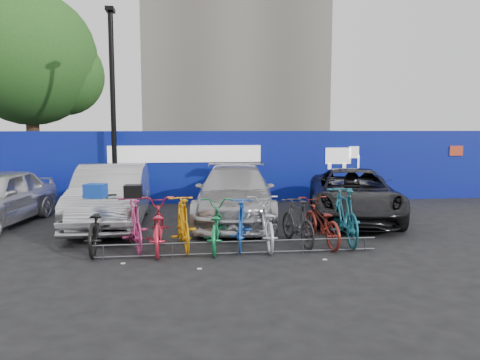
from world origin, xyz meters
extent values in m
plane|color=black|center=(0.00, 0.00, 0.00)|extent=(100.00, 100.00, 0.00)
cube|color=navy|center=(0.00, 6.00, 1.20)|extent=(22.00, 0.15, 2.40)
cube|color=white|center=(-1.00, 5.90, 1.65)|extent=(5.00, 0.02, 0.55)
cube|color=white|center=(4.20, 5.90, 1.55)|extent=(1.20, 0.02, 0.90)
cube|color=#C33C22|center=(8.50, 5.90, 1.70)|extent=(0.50, 0.02, 0.35)
cylinder|color=#382314|center=(-7.00, 10.00, 2.00)|extent=(0.50, 0.50, 4.00)
sphere|color=#1D5B1C|center=(-7.00, 10.00, 5.20)|extent=(5.20, 5.20, 5.20)
sphere|color=#1D5B1C|center=(-5.80, 10.30, 4.60)|extent=(3.20, 3.20, 3.20)
cylinder|color=black|center=(-3.20, 5.40, 3.00)|extent=(0.16, 0.16, 6.00)
cube|color=black|center=(-3.20, 5.40, 6.05)|extent=(0.25, 0.50, 0.12)
cylinder|color=#595B60|center=(0.00, -0.60, 0.28)|extent=(5.60, 0.03, 0.03)
cylinder|color=#595B60|center=(0.00, -0.60, 0.05)|extent=(5.60, 0.03, 0.03)
cylinder|color=#595B60|center=(-2.60, -0.60, 0.14)|extent=(0.03, 0.03, 0.28)
cylinder|color=#595B60|center=(-1.30, -0.60, 0.14)|extent=(0.03, 0.03, 0.28)
cylinder|color=#595B60|center=(0.00, -0.60, 0.14)|extent=(0.03, 0.03, 0.28)
cylinder|color=#595B60|center=(1.30, -0.60, 0.14)|extent=(0.03, 0.03, 0.28)
cylinder|color=#595B60|center=(2.60, -0.60, 0.14)|extent=(0.03, 0.03, 0.28)
imported|color=#ACACB1|center=(-2.91, 2.62, 0.78)|extent=(1.71, 4.77, 1.56)
imported|color=#B6B6BB|center=(0.31, 2.88, 0.74)|extent=(2.67, 5.29, 1.47)
imported|color=black|center=(3.56, 2.71, 0.69)|extent=(3.44, 5.35, 1.37)
imported|color=black|center=(-2.85, 0.16, 0.54)|extent=(0.80, 2.09, 1.09)
imported|color=#C43374|center=(-2.09, 0.13, 0.54)|extent=(0.94, 1.88, 1.09)
imported|color=red|center=(-1.61, -0.01, 0.52)|extent=(0.76, 2.00, 1.04)
imported|color=orange|center=(-1.09, 0.04, 0.55)|extent=(0.73, 1.87, 1.10)
imported|color=#177B44|center=(-0.42, -0.03, 0.49)|extent=(0.87, 1.95, 0.99)
imported|color=blue|center=(0.13, 0.01, 0.51)|extent=(0.75, 1.77, 1.03)
imported|color=#AEB1B7|center=(0.65, 0.03, 0.51)|extent=(0.75, 1.96, 1.01)
imported|color=#242426|center=(1.35, 0.08, 0.50)|extent=(0.75, 1.73, 1.01)
imported|color=maroon|center=(1.86, 0.06, 0.49)|extent=(0.85, 1.93, 0.98)
imported|color=#16586B|center=(2.40, 0.13, 0.61)|extent=(0.70, 2.06, 1.22)
cube|color=#123BA8|center=(-2.85, 0.16, 1.23)|extent=(0.47, 0.41, 0.29)
cube|color=black|center=(-2.09, 0.13, 1.22)|extent=(0.36, 0.32, 0.26)
camera|label=1|loc=(-1.05, -9.55, 2.52)|focal=35.00mm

